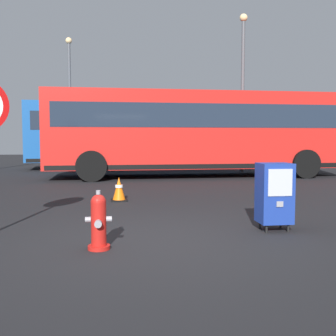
{
  "coord_description": "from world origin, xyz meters",
  "views": [
    {
      "loc": [
        -0.54,
        -5.28,
        1.39
      ],
      "look_at": [
        0.3,
        1.2,
        0.9
      ],
      "focal_mm": 42.28,
      "sensor_mm": 36.0,
      "label": 1
    }
  ],
  "objects_px": {
    "bus_far": "(142,132)",
    "street_light_near_right": "(70,91)",
    "street_light_far_left": "(243,80)",
    "newspaper_box_primary": "(274,193)",
    "fire_hydrant": "(99,222)",
    "bus_near": "(195,130)",
    "traffic_cone": "(119,189)"
  },
  "relations": [
    {
      "from": "fire_hydrant",
      "to": "bus_far",
      "type": "bearing_deg",
      "value": 84.19
    },
    {
      "from": "bus_far",
      "to": "street_light_near_right",
      "type": "bearing_deg",
      "value": 150.72
    },
    {
      "from": "newspaper_box_primary",
      "to": "traffic_cone",
      "type": "bearing_deg",
      "value": 126.18
    },
    {
      "from": "street_light_near_right",
      "to": "street_light_far_left",
      "type": "distance_m",
      "value": 8.81
    },
    {
      "from": "street_light_near_right",
      "to": "street_light_far_left",
      "type": "xyz_separation_m",
      "value": [
        7.45,
        -4.72,
        0.01
      ]
    },
    {
      "from": "bus_near",
      "to": "street_light_near_right",
      "type": "distance_m",
      "value": 8.43
    },
    {
      "from": "bus_far",
      "to": "street_light_far_left",
      "type": "height_order",
      "value": "street_light_far_left"
    },
    {
      "from": "fire_hydrant",
      "to": "bus_near",
      "type": "height_order",
      "value": "bus_near"
    },
    {
      "from": "bus_near",
      "to": "bus_far",
      "type": "bearing_deg",
      "value": 107.57
    },
    {
      "from": "fire_hydrant",
      "to": "street_light_near_right",
      "type": "distance_m",
      "value": 16.09
    },
    {
      "from": "newspaper_box_primary",
      "to": "street_light_far_left",
      "type": "bearing_deg",
      "value": 74.67
    },
    {
      "from": "fire_hydrant",
      "to": "traffic_cone",
      "type": "bearing_deg",
      "value": 85.89
    },
    {
      "from": "newspaper_box_primary",
      "to": "street_light_near_right",
      "type": "height_order",
      "value": "street_light_near_right"
    },
    {
      "from": "newspaper_box_primary",
      "to": "street_light_far_left",
      "type": "distance_m",
      "value": 11.02
    },
    {
      "from": "bus_far",
      "to": "street_light_near_right",
      "type": "distance_m",
      "value": 4.33
    },
    {
      "from": "street_light_far_left",
      "to": "newspaper_box_primary",
      "type": "bearing_deg",
      "value": -105.33
    },
    {
      "from": "bus_far",
      "to": "street_light_far_left",
      "type": "xyz_separation_m",
      "value": [
        3.94,
        -3.18,
        2.05
      ]
    },
    {
      "from": "fire_hydrant",
      "to": "bus_far",
      "type": "height_order",
      "value": "bus_far"
    },
    {
      "from": "traffic_cone",
      "to": "street_light_far_left",
      "type": "relative_size",
      "value": 0.08
    },
    {
      "from": "newspaper_box_primary",
      "to": "street_light_far_left",
      "type": "height_order",
      "value": "street_light_far_left"
    },
    {
      "from": "bus_far",
      "to": "street_light_near_right",
      "type": "height_order",
      "value": "street_light_near_right"
    },
    {
      "from": "bus_near",
      "to": "bus_far",
      "type": "relative_size",
      "value": 0.99
    },
    {
      "from": "traffic_cone",
      "to": "bus_near",
      "type": "bearing_deg",
      "value": 62.54
    },
    {
      "from": "street_light_near_right",
      "to": "street_light_far_left",
      "type": "bearing_deg",
      "value": -32.34
    },
    {
      "from": "bus_far",
      "to": "fire_hydrant",
      "type": "bearing_deg",
      "value": -101.47
    },
    {
      "from": "traffic_cone",
      "to": "street_light_near_right",
      "type": "distance_m",
      "value": 12.47
    },
    {
      "from": "bus_near",
      "to": "bus_far",
      "type": "height_order",
      "value": "same"
    },
    {
      "from": "fire_hydrant",
      "to": "street_light_far_left",
      "type": "xyz_separation_m",
      "value": [
        5.37,
        10.88,
        3.4
      ]
    },
    {
      "from": "fire_hydrant",
      "to": "street_light_far_left",
      "type": "height_order",
      "value": "street_light_far_left"
    },
    {
      "from": "newspaper_box_primary",
      "to": "street_light_near_right",
      "type": "bearing_deg",
      "value": 107.36
    },
    {
      "from": "newspaper_box_primary",
      "to": "street_light_near_right",
      "type": "distance_m",
      "value": 15.93
    },
    {
      "from": "street_light_near_right",
      "to": "street_light_far_left",
      "type": "relative_size",
      "value": 1.0
    }
  ]
}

